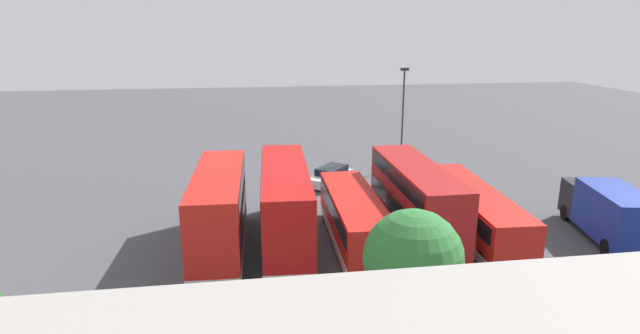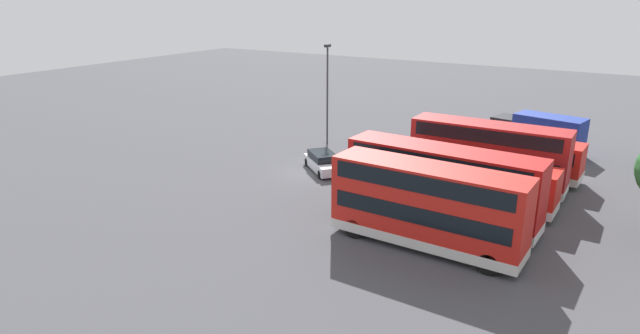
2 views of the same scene
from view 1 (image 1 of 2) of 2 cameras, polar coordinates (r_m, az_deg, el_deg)
name	(u,v)px [view 1 (image 1 of 2)]	position (r m, az deg, el deg)	size (l,w,h in m)	color
ground_plane	(320,183)	(40.67, 0.05, -1.85)	(140.00, 140.00, 0.00)	#47474C
bus_single_deck_near_end	(472,211)	(31.31, 16.82, -4.76)	(3.17, 11.74, 2.95)	red
bus_double_decker_second	(415,201)	(29.69, 10.67, -3.77)	(2.63, 10.59, 4.55)	#A51919
bus_single_deck_third	(354,218)	(28.93, 3.87, -5.79)	(2.84, 10.36, 2.95)	red
bus_double_decker_fourth	(285,203)	(28.84, -3.95, -4.10)	(3.14, 11.58, 4.55)	#B71411
bus_double_decker_fifth	(219,210)	(28.36, -11.28, -4.73)	(2.93, 10.46, 4.55)	red
box_truck_blue	(608,211)	(34.22, 29.72, -4.32)	(3.99, 7.85, 3.20)	navy
car_hatchback_silver	(331,176)	(40.18, 1.23, -1.03)	(4.19, 4.54, 1.43)	silver
lamp_post_tall	(403,112)	(44.45, 9.33, 6.20)	(0.70, 0.30, 8.82)	#38383D
tree_rightmost	(413,259)	(18.66, 10.45, -10.21)	(3.63, 3.63, 5.91)	#4C3823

